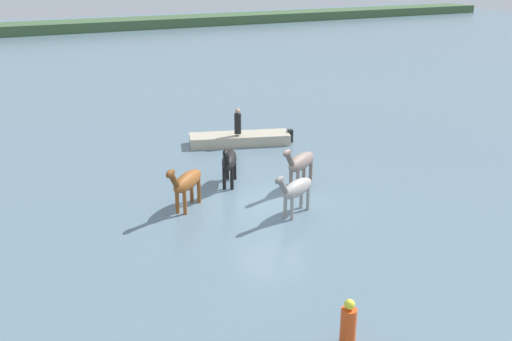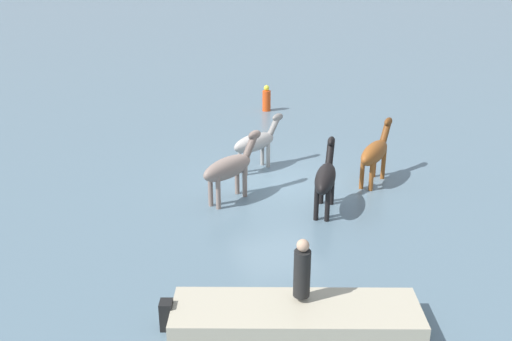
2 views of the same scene
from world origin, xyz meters
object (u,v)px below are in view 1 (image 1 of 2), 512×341
(horse_pinto_flank, at_px, (300,163))
(person_boatman_standing, at_px, (238,122))
(horse_dark_mare, at_px, (187,182))
(horse_gray_outer, at_px, (296,189))
(buoy_channel_marker, at_px, (348,324))
(boat_dinghy_port, at_px, (240,141))
(horse_dun_straggler, at_px, (229,161))

(horse_pinto_flank, bearing_deg, person_boatman_standing, -123.72)
(horse_dark_mare, xyz_separation_m, horse_pinto_flank, (4.51, -0.13, 0.01))
(horse_gray_outer, xyz_separation_m, buoy_channel_marker, (-2.64, -6.55, -0.41))
(boat_dinghy_port, distance_m, buoy_channel_marker, 15.31)
(horse_dark_mare, relative_size, horse_dun_straggler, 0.92)
(person_boatman_standing, bearing_deg, boat_dinghy_port, 41.78)
(horse_dun_straggler, bearing_deg, horse_gray_outer, 44.64)
(horse_dark_mare, distance_m, horse_gray_outer, 3.76)
(horse_gray_outer, height_order, boat_dinghy_port, horse_gray_outer)
(horse_pinto_flank, distance_m, person_boatman_standing, 5.85)
(horse_dun_straggler, relative_size, person_boatman_standing, 1.79)
(horse_pinto_flank, bearing_deg, horse_dark_mare, -32.99)
(horse_dark_mare, bearing_deg, horse_gray_outer, 103.19)
(horse_dark_mare, bearing_deg, boat_dinghy_port, -171.52)
(horse_pinto_flank, xyz_separation_m, boat_dinghy_port, (0.44, 6.02, -0.83))
(horse_dun_straggler, bearing_deg, person_boatman_standing, -178.20)
(horse_dun_straggler, bearing_deg, boat_dinghy_port, -179.14)
(person_boatman_standing, relative_size, buoy_channel_marker, 1.04)
(horse_dark_mare, relative_size, horse_gray_outer, 0.95)
(buoy_channel_marker, bearing_deg, horse_dun_straggler, 79.72)
(horse_pinto_flank, relative_size, boat_dinghy_port, 0.45)
(horse_dun_straggler, bearing_deg, buoy_channel_marker, 21.34)
(horse_dun_straggler, distance_m, buoy_channel_marker, 10.25)
(horse_gray_outer, distance_m, horse_pinto_flank, 2.51)
(horse_gray_outer, xyz_separation_m, boat_dinghy_port, (1.89, 8.07, -0.75))
(person_boatman_standing, bearing_deg, horse_dun_straggler, -119.82)
(horse_dark_mare, height_order, horse_dun_straggler, horse_dark_mare)
(horse_gray_outer, bearing_deg, buoy_channel_marker, 41.99)
(buoy_channel_marker, bearing_deg, person_boatman_standing, 73.31)
(horse_dun_straggler, relative_size, boat_dinghy_port, 0.44)
(horse_gray_outer, height_order, buoy_channel_marker, horse_gray_outer)
(horse_dun_straggler, height_order, horse_pinto_flank, horse_pinto_flank)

